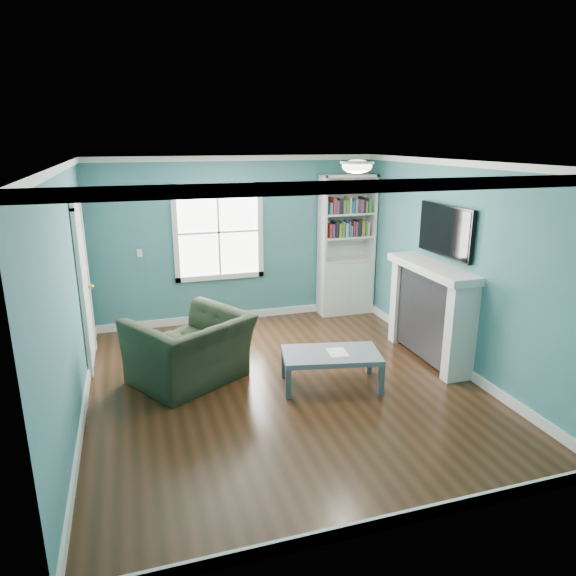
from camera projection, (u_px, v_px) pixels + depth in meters
name	position (u px, v px, depth m)	size (l,w,h in m)	color
floor	(284.00, 385.00, 6.14)	(5.00, 5.00, 0.00)	black
room_walls	(283.00, 256.00, 5.70)	(5.00, 5.00, 5.00)	#357378
trim	(284.00, 286.00, 5.80)	(4.50, 5.00, 2.60)	white
window	(219.00, 232.00, 7.93)	(1.40, 0.06, 1.50)	white
bookshelf	(346.00, 259.00, 8.50)	(0.90, 0.35, 2.31)	silver
fireplace	(430.00, 313.00, 6.74)	(0.44, 1.58, 1.30)	black
tv	(446.00, 231.00, 6.47)	(0.06, 1.10, 0.65)	black
door	(84.00, 284.00, 6.50)	(0.12, 0.98, 2.17)	silver
ceiling_fixture	(357.00, 166.00, 5.78)	(0.38, 0.38, 0.15)	white
light_switch	(140.00, 253.00, 7.66)	(0.08, 0.01, 0.12)	white
recliner	(189.00, 338.00, 6.11)	(1.27, 0.82, 1.11)	black
coffee_table	(331.00, 357.00, 6.06)	(1.24, 0.84, 0.41)	#464D54
paper_sheet	(337.00, 352.00, 6.05)	(0.22, 0.28, 0.00)	white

